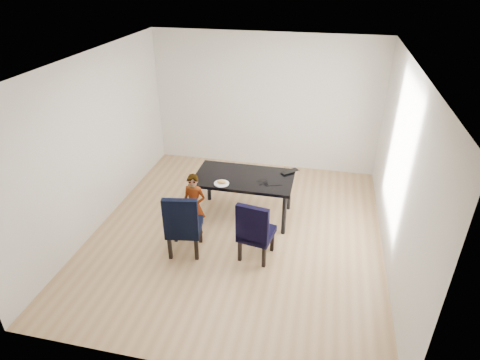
% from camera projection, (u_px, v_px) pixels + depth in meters
% --- Properties ---
extents(floor, '(4.50, 5.00, 0.01)m').
position_uv_depth(floor, '(237.00, 232.00, 6.45)').
color(floor, tan).
rests_on(floor, ground).
extents(ceiling, '(4.50, 5.00, 0.01)m').
position_uv_depth(ceiling, '(237.00, 61.00, 5.13)').
color(ceiling, white).
rests_on(ceiling, wall_back).
extents(wall_back, '(4.50, 0.01, 2.70)m').
position_uv_depth(wall_back, '(265.00, 103.00, 7.93)').
color(wall_back, silver).
rests_on(wall_back, ground).
extents(wall_front, '(4.50, 0.01, 2.70)m').
position_uv_depth(wall_front, '(176.00, 272.00, 3.65)').
color(wall_front, white).
rests_on(wall_front, ground).
extents(wall_left, '(0.01, 5.00, 2.70)m').
position_uv_depth(wall_left, '(96.00, 143.00, 6.22)').
color(wall_left, silver).
rests_on(wall_left, ground).
extents(wall_right, '(0.01, 5.00, 2.70)m').
position_uv_depth(wall_right, '(401.00, 172.00, 5.36)').
color(wall_right, white).
rests_on(wall_right, ground).
extents(dining_table, '(1.60, 0.90, 0.75)m').
position_uv_depth(dining_table, '(244.00, 196.00, 6.69)').
color(dining_table, black).
rests_on(dining_table, floor).
extents(chair_left, '(0.56, 0.58, 1.01)m').
position_uv_depth(chair_left, '(184.00, 222.00, 5.81)').
color(chair_left, black).
rests_on(chair_left, floor).
extents(chair_right, '(0.53, 0.55, 0.96)m').
position_uv_depth(chair_right, '(257.00, 229.00, 5.71)').
color(chair_right, black).
rests_on(chair_right, floor).
extents(child, '(0.40, 0.28, 1.04)m').
position_uv_depth(child, '(194.00, 205.00, 6.19)').
color(child, orange).
rests_on(child, floor).
extents(plate, '(0.31, 0.31, 0.01)m').
position_uv_depth(plate, '(221.00, 183.00, 6.30)').
color(plate, white).
rests_on(plate, dining_table).
extents(sandwich, '(0.16, 0.09, 0.06)m').
position_uv_depth(sandwich, '(221.00, 182.00, 6.27)').
color(sandwich, gold).
rests_on(sandwich, plate).
extents(laptop, '(0.37, 0.36, 0.02)m').
position_uv_depth(laptop, '(288.00, 170.00, 6.67)').
color(laptop, black).
rests_on(laptop, dining_table).
extents(cable_tangle, '(0.18, 0.18, 0.01)m').
position_uv_depth(cable_tangle, '(264.00, 185.00, 6.27)').
color(cable_tangle, black).
rests_on(cable_tangle, dining_table).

